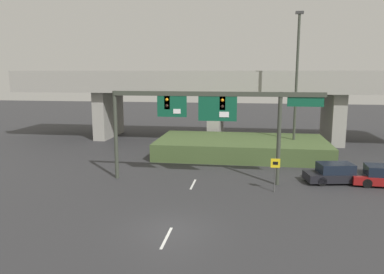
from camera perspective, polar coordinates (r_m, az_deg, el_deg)
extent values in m
plane|color=#2D2D30|center=(19.44, -3.27, -13.87)|extent=(160.00, 160.00, 0.00)
cube|color=silver|center=(18.55, -3.91, -15.07)|extent=(0.14, 2.40, 0.01)
cube|color=silver|center=(26.64, 0.17, -7.21)|extent=(0.14, 2.40, 0.01)
cube|color=silver|center=(35.07, 2.25, -3.05)|extent=(0.14, 2.40, 0.01)
cube|color=silver|center=(43.64, 3.51, -0.51)|extent=(0.14, 2.40, 0.01)
cube|color=silver|center=(52.28, 4.36, 1.20)|extent=(0.14, 2.40, 0.01)
cylinder|color=#383D33|center=(28.05, -11.54, 0.27)|extent=(0.28, 0.28, 6.50)
cylinder|color=#383D33|center=(26.46, 13.09, -0.36)|extent=(0.28, 0.28, 6.50)
cube|color=#383D33|center=(26.11, 3.69, 6.57)|extent=(14.73, 0.32, 0.32)
cube|color=black|center=(26.67, -3.77, 5.27)|extent=(0.40, 0.28, 0.95)
sphere|color=orange|center=(26.48, -3.85, 5.70)|extent=(0.22, 0.22, 0.22)
sphere|color=black|center=(26.52, -3.84, 4.78)|extent=(0.22, 0.22, 0.22)
cube|color=black|center=(26.12, 4.68, 5.16)|extent=(0.40, 0.28, 0.95)
sphere|color=orange|center=(25.93, 4.66, 5.60)|extent=(0.22, 0.22, 0.22)
sphere|color=black|center=(25.97, 4.65, 4.66)|extent=(0.22, 0.22, 0.22)
cube|color=#0F4C33|center=(26.52, -3.08, 4.68)|extent=(2.11, 0.08, 1.48)
cube|color=white|center=(26.43, -2.31, 3.94)|extent=(0.53, 0.03, 0.33)
cube|color=#0F4C33|center=(26.08, 3.90, 4.32)|extent=(2.68, 0.08, 1.72)
cube|color=white|center=(26.04, 4.92, 3.44)|extent=(0.67, 0.03, 0.38)
cube|color=#0F4C33|center=(26.27, 16.92, 5.14)|extent=(2.39, 0.07, 0.64)
cylinder|color=#4C4C4C|center=(25.25, 12.52, -5.68)|extent=(0.08, 0.08, 2.32)
cube|color=yellow|center=(25.01, 12.60, -3.92)|extent=(0.60, 0.03, 0.60)
cube|color=black|center=(24.99, 12.60, -3.93)|extent=(0.33, 0.01, 0.21)
cylinder|color=#383D33|center=(36.06, 15.59, 7.35)|extent=(0.24, 0.24, 12.96)
cube|color=#333333|center=(36.42, 16.09, 17.77)|extent=(0.70, 0.36, 0.24)
cube|color=gray|center=(43.85, 3.70, 7.87)|extent=(46.47, 8.56, 1.49)
cube|color=gray|center=(39.77, 3.22, 9.40)|extent=(46.47, 0.40, 0.90)
cube|color=gray|center=(47.08, -12.55, 3.47)|extent=(1.40, 6.85, 5.59)
cube|color=gray|center=(44.11, 3.65, 3.27)|extent=(1.40, 6.85, 5.59)
cube|color=gray|center=(44.97, 20.63, 2.78)|extent=(1.40, 6.85, 5.59)
cube|color=#42562D|center=(36.02, 7.55, -1.52)|extent=(15.82, 8.38, 1.56)
cube|color=black|center=(28.90, 21.28, -5.62)|extent=(4.80, 2.55, 0.58)
cube|color=black|center=(28.67, 21.03, -4.43)|extent=(2.61, 1.99, 0.68)
cylinder|color=black|center=(30.18, 23.17, -5.36)|extent=(0.67, 0.33, 0.64)
cylinder|color=black|center=(28.84, 24.46, -6.13)|extent=(0.67, 0.33, 0.64)
cylinder|color=black|center=(29.11, 18.11, -5.59)|extent=(0.67, 0.33, 0.64)
cylinder|color=black|center=(27.72, 19.19, -6.41)|extent=(0.67, 0.33, 0.64)
cylinder|color=black|center=(29.99, 24.42, -5.54)|extent=(0.65, 0.26, 0.64)
cylinder|color=black|center=(28.44, 25.13, -6.40)|extent=(0.65, 0.26, 0.64)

